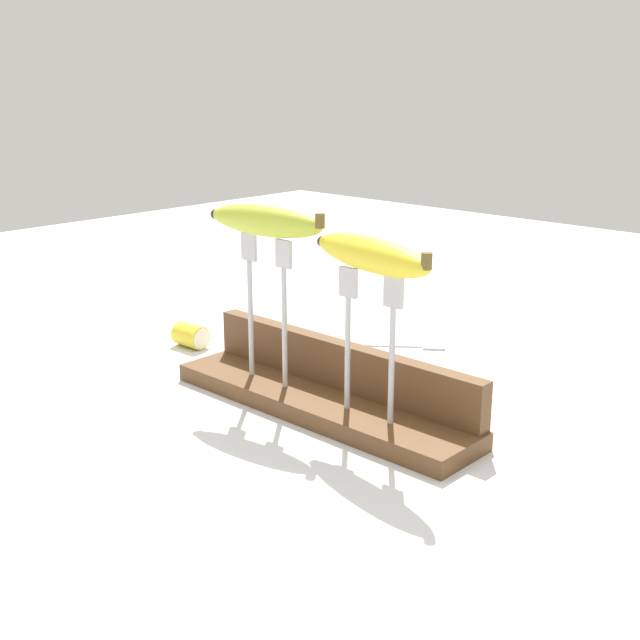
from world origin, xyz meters
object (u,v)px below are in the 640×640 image
Objects in this scene: fork_stand_right at (370,331)px; banana_chunk_near at (191,336)px; fork_stand_left at (267,296)px; fork_fallen_near at (405,345)px; banana_raised_left at (265,221)px; banana_raised_right at (371,254)px.

banana_chunk_near is (-0.42, 0.06, -0.11)m from fork_stand_right.
banana_chunk_near is at bearing 165.62° from fork_stand_left.
fork_stand_right is at bearing 0.00° from fork_stand_left.
banana_chunk_near reaches higher than fork_fallen_near.
fork_fallen_near is (0.01, 0.29, -0.14)m from fork_stand_left.
banana_raised_left reaches higher than fork_stand_right.
banana_raised_left reaches higher than banana_chunk_near.
banana_raised_right is at bearing 0.01° from banana_raised_left.
banana_raised_left is at bearing -173.39° from fork_stand_left.
fork_stand_left is at bearing -180.00° from banana_raised_right.
banana_raised_left is (-0.00, -0.00, 0.10)m from fork_stand_left.
banana_chunk_near is at bearing 171.49° from fork_stand_right.
banana_raised_right is 0.47m from banana_chunk_near.
banana_raised_left is 1.24× the size of fork_fallen_near.
fork_stand_left is 0.98× the size of banana_raised_right.
banana_chunk_near is (-0.24, 0.06, -0.22)m from banana_raised_left.
banana_raised_right is at bearing -8.51° from banana_chunk_near.
fork_fallen_near is (-0.17, 0.29, -0.22)m from banana_raised_right.
banana_raised_right is 1.35× the size of fork_fallen_near.
banana_raised_left reaches higher than fork_stand_left.
fork_stand_right is at bearing -11.36° from banana_raised_right.
banana_raised_left is (-0.17, -0.00, 0.11)m from fork_stand_right.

